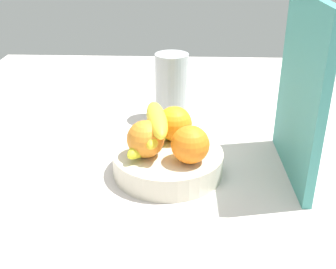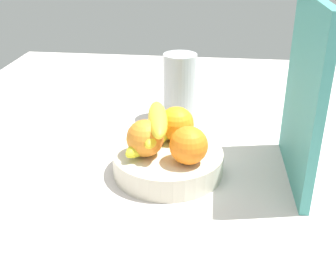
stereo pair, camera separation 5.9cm
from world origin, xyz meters
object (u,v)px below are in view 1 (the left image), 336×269
(fruit_bowl, at_px, (168,162))
(thermos_tumbler, at_px, (172,87))
(cutting_board, at_px, (301,91))
(orange_center, at_px, (146,139))
(orange_front_right, at_px, (173,124))
(banana_bunch, at_px, (155,129))
(orange_front_left, at_px, (190,145))

(fruit_bowl, height_order, thermos_tumbler, thermos_tumbler)
(cutting_board, bearing_deg, orange_center, -84.05)
(orange_front_right, relative_size, banana_bunch, 0.42)
(cutting_board, xyz_separation_m, thermos_tumbler, (-0.27, -0.26, -0.09))
(fruit_bowl, xyz_separation_m, orange_front_right, (-0.06, 0.01, 0.06))
(orange_front_right, height_order, thermos_tumbler, thermos_tumbler)
(fruit_bowl, bearing_deg, banana_bunch, -123.71)
(orange_front_left, bearing_deg, fruit_bowl, -130.82)
(orange_center, distance_m, banana_bunch, 0.04)
(fruit_bowl, height_order, banana_bunch, banana_bunch)
(fruit_bowl, bearing_deg, cutting_board, 94.12)
(orange_front_right, bearing_deg, banana_bunch, -41.98)
(orange_front_left, height_order, cutting_board, cutting_board)
(orange_front_left, bearing_deg, orange_front_right, -158.93)
(fruit_bowl, bearing_deg, orange_center, -67.80)
(orange_front_right, bearing_deg, cutting_board, 81.14)
(orange_front_right, xyz_separation_m, cutting_board, (0.04, 0.25, 0.09))
(banana_bunch, xyz_separation_m, cutting_board, (-0.00, 0.29, 0.09))
(fruit_bowl, relative_size, thermos_tumbler, 1.29)
(fruit_bowl, relative_size, orange_front_left, 3.03)
(cutting_board, relative_size, thermos_tumbler, 2.02)
(orange_front_left, distance_m, banana_bunch, 0.09)
(orange_front_left, distance_m, thermos_tumbler, 0.33)
(orange_front_left, xyz_separation_m, orange_front_right, (-0.10, -0.04, 0.00))
(orange_center, height_order, thermos_tumbler, thermos_tumbler)
(orange_front_left, xyz_separation_m, cutting_board, (-0.06, 0.21, 0.09))
(orange_front_left, height_order, orange_front_right, same)
(orange_front_right, distance_m, orange_center, 0.09)
(banana_bunch, height_order, cutting_board, cutting_board)
(fruit_bowl, xyz_separation_m, cutting_board, (-0.02, 0.26, 0.16))
(orange_center, bearing_deg, orange_front_left, 76.82)
(fruit_bowl, xyz_separation_m, orange_center, (0.02, -0.04, 0.06))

